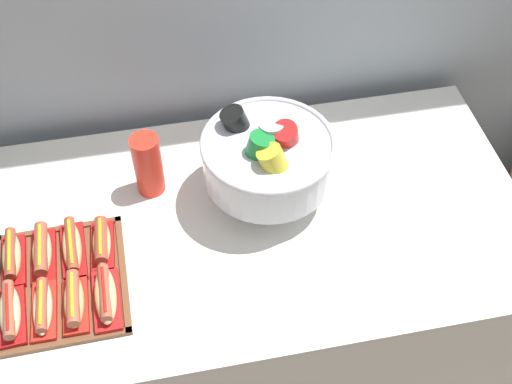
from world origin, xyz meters
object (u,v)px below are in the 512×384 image
at_px(hot_dog_1, 43,308).
at_px(hot_dog_4, 12,257).
at_px(punch_bowl, 268,158).
at_px(hot_dog_5, 42,252).
at_px(buffet_table, 251,290).
at_px(hot_dog_3, 106,296).
at_px(hot_dog_7, 102,243).
at_px(hot_dog_6, 72,248).
at_px(cup_stack, 148,165).
at_px(serving_tray, 61,283).
at_px(hot_dog_0, 11,313).
at_px(hot_dog_2, 74,302).

xyz_separation_m(hot_dog_1, hot_dog_4, (-0.08, 0.16, 0.00)).
height_order(hot_dog_1, punch_bowl, punch_bowl).
bearing_deg(hot_dog_1, hot_dog_5, 90.73).
bearing_deg(buffet_table, hot_dog_1, -160.11).
xyz_separation_m(hot_dog_3, hot_dog_4, (-0.23, 0.16, 0.00)).
bearing_deg(buffet_table, hot_dog_7, -175.64).
relative_size(hot_dog_1, hot_dog_6, 0.91).
relative_size(hot_dog_3, cup_stack, 0.93).
relative_size(hot_dog_4, hot_dog_6, 0.88).
xyz_separation_m(serving_tray, hot_dog_0, (-0.11, -0.08, 0.03)).
distance_m(buffet_table, hot_dog_0, 0.76).
distance_m(hot_dog_0, hot_dog_7, 0.28).
xyz_separation_m(hot_dog_1, hot_dog_7, (0.15, 0.17, 0.00)).
bearing_deg(hot_dog_1, hot_dog_2, 0.73).
bearing_deg(hot_dog_0, hot_dog_3, 0.73).
bearing_deg(hot_dog_6, hot_dog_0, -131.54).
relative_size(hot_dog_2, hot_dog_5, 0.98).
height_order(hot_dog_5, cup_stack, cup_stack).
distance_m(hot_dog_3, hot_dog_5, 0.22).
height_order(hot_dog_1, cup_stack, cup_stack).
height_order(hot_dog_3, hot_dog_6, hot_dog_3).
relative_size(hot_dog_3, punch_bowl, 0.50).
distance_m(hot_dog_5, hot_dog_7, 0.15).
distance_m(hot_dog_2, hot_dog_3, 0.08).
bearing_deg(cup_stack, punch_bowl, -14.95).
bearing_deg(hot_dog_1, hot_dog_3, 0.73).
distance_m(hot_dog_0, hot_dog_4, 0.17).
bearing_deg(buffet_table, hot_dog_0, -162.27).
relative_size(hot_dog_0, punch_bowl, 0.47).
xyz_separation_m(hot_dog_1, punch_bowl, (0.61, 0.28, 0.11)).
height_order(hot_dog_1, hot_dog_5, hot_dog_5).
relative_size(buffet_table, hot_dog_1, 9.21).
distance_m(hot_dog_1, hot_dog_5, 0.17).
height_order(hot_dog_6, punch_bowl, punch_bowl).
distance_m(hot_dog_2, hot_dog_7, 0.18).
xyz_separation_m(hot_dog_4, hot_dog_5, (0.07, 0.00, 0.00)).
distance_m(serving_tray, cup_stack, 0.39).
bearing_deg(hot_dog_2, hot_dog_5, 115.18).
height_order(hot_dog_1, hot_dog_3, hot_dog_3).
bearing_deg(hot_dog_2, serving_tray, 115.18).
bearing_deg(hot_dog_6, hot_dog_4, -179.27).
distance_m(buffet_table, hot_dog_2, 0.65).
distance_m(hot_dog_4, cup_stack, 0.42).
bearing_deg(hot_dog_5, hot_dog_0, -113.71).
bearing_deg(punch_bowl, hot_dog_0, -157.86).
bearing_deg(hot_dog_1, hot_dog_0, -179.27).
bearing_deg(hot_dog_1, hot_dog_7, 48.46).
xyz_separation_m(serving_tray, hot_dog_1, (-0.04, -0.08, 0.03)).
height_order(hot_dog_1, hot_dog_4, hot_dog_4).
distance_m(serving_tray, hot_dog_6, 0.10).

